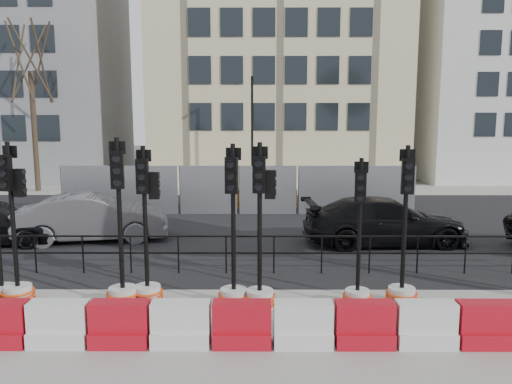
{
  "coord_description": "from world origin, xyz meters",
  "views": [
    {
      "loc": [
        0.8,
        -10.93,
        3.91
      ],
      "look_at": [
        0.74,
        3.0,
        1.83
      ],
      "focal_mm": 35.0,
      "sensor_mm": 36.0,
      "label": 1
    }
  ],
  "objects_px": {
    "traffic_signal_a": "(0,274)",
    "traffic_signal_d": "(147,268)",
    "traffic_signal_h": "(403,274)",
    "car_c": "(385,221)"
  },
  "relations": [
    {
      "from": "traffic_signal_d",
      "to": "traffic_signal_h",
      "type": "height_order",
      "value": "traffic_signal_h"
    },
    {
      "from": "traffic_signal_a",
      "to": "car_c",
      "type": "bearing_deg",
      "value": 27.56
    },
    {
      "from": "traffic_signal_d",
      "to": "car_c",
      "type": "distance_m",
      "value": 8.04
    },
    {
      "from": "car_c",
      "to": "traffic_signal_h",
      "type": "bearing_deg",
      "value": 165.82
    },
    {
      "from": "traffic_signal_a",
      "to": "traffic_signal_d",
      "type": "xyz_separation_m",
      "value": [
        3.13,
        -0.07,
        0.15
      ]
    },
    {
      "from": "traffic_signal_d",
      "to": "traffic_signal_h",
      "type": "distance_m",
      "value": 5.32
    },
    {
      "from": "traffic_signal_h",
      "to": "car_c",
      "type": "bearing_deg",
      "value": 88.05
    },
    {
      "from": "traffic_signal_a",
      "to": "car_c",
      "type": "relative_size",
      "value": 0.6
    },
    {
      "from": "traffic_signal_a",
      "to": "traffic_signal_d",
      "type": "height_order",
      "value": "traffic_signal_d"
    },
    {
      "from": "traffic_signal_a",
      "to": "traffic_signal_d",
      "type": "bearing_deg",
      "value": -1.62
    }
  ]
}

